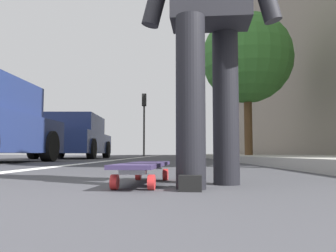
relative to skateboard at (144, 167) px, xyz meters
name	(u,v)px	position (x,y,z in m)	size (l,w,h in m)	color
ground_plane	(160,159)	(8.46, 0.22, -0.09)	(80.00, 80.00, 0.00)	#38383D
lane_stripe_white	(147,157)	(18.46, 1.32, -0.09)	(52.00, 0.16, 0.01)	silver
sidewalk_curb	(227,156)	(16.46, -2.96, -0.03)	(52.00, 3.20, 0.12)	#9E9B93
building_facade	(259,71)	(20.46, -5.64, 5.36)	(40.00, 1.20, 10.91)	gray
skateboard	(144,167)	(0.00, 0.00, 0.00)	(0.85, 0.27, 0.11)	red
skater_person	(210,3)	(-0.15, -0.35, 0.84)	(0.45, 0.72, 1.64)	black
parked_car_mid	(74,138)	(10.34, 3.30, 0.62)	(4.43, 2.07, 1.48)	navy
traffic_light	(144,113)	(20.77, 1.72, 2.71)	(0.33, 0.28, 4.04)	#2D2D2D
street_tree_mid	(247,58)	(9.39, -2.56, 3.16)	(2.93, 2.93, 4.73)	brown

